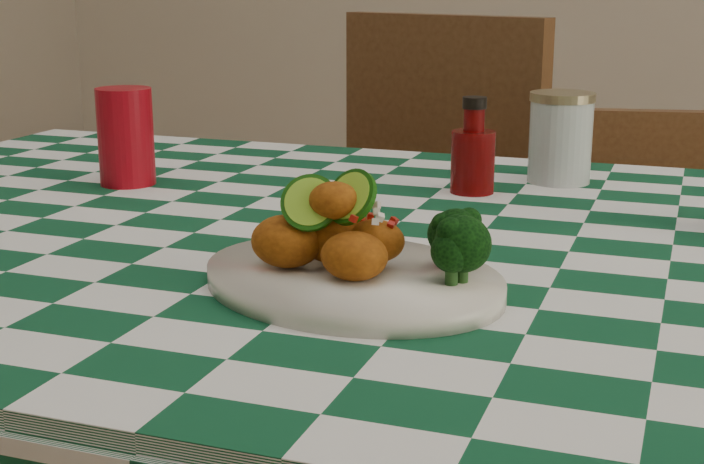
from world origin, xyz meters
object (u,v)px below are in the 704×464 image
(plate, at_px, (352,280))
(ketchup_bottle, at_px, (473,145))
(red_tumbler, at_px, (126,137))
(fried_chicken_pile, at_px, (337,226))
(mason_jar, at_px, (561,138))
(wooden_chair_left, at_px, (380,283))
(wooden_chair_right, at_px, (683,359))

(plate, relative_size, ketchup_bottle, 2.34)
(plate, distance_m, red_tumbler, 0.57)
(fried_chicken_pile, height_order, mason_jar, mason_jar)
(fried_chicken_pile, xyz_separation_m, ketchup_bottle, (0.03, 0.44, 0.00))
(plate, height_order, mason_jar, mason_jar)
(wooden_chair_left, bearing_deg, red_tumbler, -90.91)
(red_tumbler, xyz_separation_m, wooden_chair_right, (0.75, 0.56, -0.44))
(fried_chicken_pile, bearing_deg, mason_jar, 77.27)
(fried_chicken_pile, relative_size, ketchup_bottle, 1.01)
(fried_chicken_pile, distance_m, red_tumbler, 0.55)
(ketchup_bottle, bearing_deg, mason_jar, 47.56)
(wooden_chair_right, bearing_deg, wooden_chair_left, 170.25)
(red_tumbler, bearing_deg, mason_jar, 21.11)
(plate, bearing_deg, red_tumbler, 143.35)
(ketchup_bottle, bearing_deg, plate, -91.47)
(ketchup_bottle, distance_m, wooden_chair_right, 0.69)
(mason_jar, bearing_deg, fried_chicken_pile, -102.73)
(red_tumbler, height_order, wooden_chair_right, red_tumbler)
(plate, relative_size, wooden_chair_left, 0.30)
(fried_chicken_pile, height_order, ketchup_bottle, ketchup_bottle)
(red_tumbler, bearing_deg, plate, -36.65)
(mason_jar, relative_size, wooden_chair_right, 0.15)
(ketchup_bottle, bearing_deg, wooden_chair_right, 57.30)
(wooden_chair_left, bearing_deg, ketchup_bottle, -39.73)
(fried_chicken_pile, height_order, red_tumbler, red_tumbler)
(red_tumbler, xyz_separation_m, wooden_chair_left, (0.19, 0.55, -0.36))
(ketchup_bottle, xyz_separation_m, wooden_chair_left, (-0.27, 0.44, -0.35))
(red_tumbler, relative_size, wooden_chair_left, 0.13)
(plate, xyz_separation_m, red_tumbler, (-0.45, 0.34, 0.06))
(red_tumbler, bearing_deg, fried_chicken_pile, -37.54)
(ketchup_bottle, xyz_separation_m, mason_jar, (0.10, 0.11, -0.00))
(mason_jar, xyz_separation_m, wooden_chair_right, (0.19, 0.34, -0.44))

